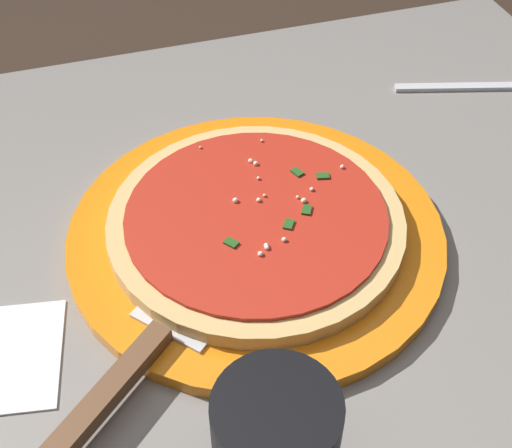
{
  "coord_description": "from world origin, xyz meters",
  "views": [
    {
      "loc": [
        0.1,
        0.41,
        1.22
      ],
      "look_at": [
        -0.04,
        -0.02,
        0.77
      ],
      "focal_mm": 48.91,
      "sensor_mm": 36.0,
      "label": 1
    }
  ],
  "objects_px": {
    "serving_plate": "(256,234)",
    "pizza": "(256,221)",
    "fork": "(484,87)",
    "pizza_server": "(144,354)"
  },
  "relations": [
    {
      "from": "pizza_server",
      "to": "fork",
      "type": "xyz_separation_m",
      "value": [
        -0.46,
        -0.26,
        -0.02
      ]
    },
    {
      "from": "pizza_server",
      "to": "pizza",
      "type": "bearing_deg",
      "value": -139.04
    },
    {
      "from": "fork",
      "to": "pizza",
      "type": "bearing_deg",
      "value": 25.15
    },
    {
      "from": "pizza",
      "to": "pizza_server",
      "type": "bearing_deg",
      "value": 40.96
    },
    {
      "from": "pizza",
      "to": "serving_plate",
      "type": "bearing_deg",
      "value": 12.73
    },
    {
      "from": "pizza",
      "to": "fork",
      "type": "xyz_separation_m",
      "value": [
        -0.33,
        -0.16,
        -0.02
      ]
    },
    {
      "from": "pizza",
      "to": "pizza_server",
      "type": "xyz_separation_m",
      "value": [
        0.12,
        0.11,
        -0.0
      ]
    },
    {
      "from": "pizza",
      "to": "pizza_server",
      "type": "relative_size",
      "value": 1.39
    },
    {
      "from": "serving_plate",
      "to": "pizza",
      "type": "bearing_deg",
      "value": -167.27
    },
    {
      "from": "serving_plate",
      "to": "pizza_server",
      "type": "bearing_deg",
      "value": 40.97
    }
  ]
}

